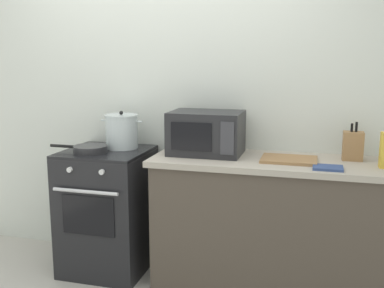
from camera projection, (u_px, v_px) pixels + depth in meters
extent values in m
cube|color=silver|center=(204.00, 103.00, 3.47)|extent=(4.40, 0.10, 2.50)
cube|color=#4C4238|center=(276.00, 228.00, 3.14)|extent=(1.64, 0.56, 0.88)
cube|color=#ADA393|center=(278.00, 163.00, 3.05)|extent=(1.70, 0.60, 0.04)
cube|color=black|center=(108.00, 211.00, 3.44)|extent=(0.60, 0.60, 0.90)
cube|color=black|center=(106.00, 152.00, 3.36)|extent=(0.60, 0.60, 0.02)
cube|color=black|center=(88.00, 216.00, 3.14)|extent=(0.39, 0.01, 0.28)
cylinder|color=silver|center=(85.00, 192.00, 3.08)|extent=(0.48, 0.02, 0.02)
cylinder|color=silver|center=(70.00, 170.00, 3.11)|extent=(0.04, 0.02, 0.04)
cylinder|color=silver|center=(102.00, 172.00, 3.04)|extent=(0.04, 0.02, 0.04)
cylinder|color=silver|center=(122.00, 132.00, 3.41)|extent=(0.24, 0.24, 0.24)
cylinder|color=silver|center=(121.00, 115.00, 3.39)|extent=(0.25, 0.25, 0.01)
sphere|color=black|center=(121.00, 113.00, 3.39)|extent=(0.03, 0.03, 0.03)
cylinder|color=silver|center=(104.00, 120.00, 3.43)|extent=(0.05, 0.01, 0.01)
cylinder|color=silver|center=(139.00, 122.00, 3.36)|extent=(0.05, 0.01, 0.01)
cylinder|color=#28282B|center=(90.00, 149.00, 3.27)|extent=(0.24, 0.24, 0.05)
cylinder|color=black|center=(63.00, 146.00, 3.33)|extent=(0.20, 0.02, 0.02)
cube|color=#232326|center=(206.00, 133.00, 3.21)|extent=(0.50, 0.36, 0.30)
cube|color=black|center=(191.00, 137.00, 3.05)|extent=(0.28, 0.01, 0.19)
cube|color=#38383D|center=(227.00, 138.00, 2.98)|extent=(0.09, 0.01, 0.22)
cube|color=#997047|center=(289.00, 159.00, 3.01)|extent=(0.36, 0.26, 0.02)
cube|color=#997047|center=(353.00, 146.00, 3.02)|extent=(0.13, 0.10, 0.19)
cylinder|color=black|center=(352.00, 128.00, 3.00)|extent=(0.02, 0.02, 0.06)
cylinder|color=black|center=(356.00, 127.00, 2.99)|extent=(0.02, 0.02, 0.07)
cube|color=#33477A|center=(328.00, 168.00, 2.79)|extent=(0.18, 0.14, 0.02)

